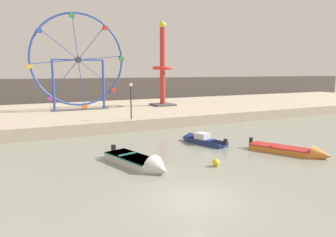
# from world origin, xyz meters

# --- Properties ---
(ground_plane) EXTENTS (240.00, 240.00, 0.00)m
(ground_plane) POSITION_xyz_m (0.00, 0.00, 0.00)
(ground_plane) COLOR gray
(quay_promenade) EXTENTS (110.00, 20.44, 1.09)m
(quay_promenade) POSITION_xyz_m (0.00, 25.91, 0.54)
(quay_promenade) COLOR #B7A88E
(quay_promenade) RESTS_ON ground_plane
(distant_town_skyline) EXTENTS (140.00, 3.00, 4.40)m
(distant_town_skyline) POSITION_xyz_m (0.00, 44.80, 2.20)
(distant_town_skyline) COLOR #564C47
(distant_town_skyline) RESTS_ON ground_plane
(motorboat_orange_hull) EXTENTS (3.40, 5.31, 1.20)m
(motorboat_orange_hull) POSITION_xyz_m (10.13, 3.30, 0.23)
(motorboat_orange_hull) COLOR orange
(motorboat_orange_hull) RESTS_ON ground_plane
(motorboat_pale_grey) EXTENTS (2.78, 5.37, 1.43)m
(motorboat_pale_grey) POSITION_xyz_m (-0.22, 5.27, 0.26)
(motorboat_pale_grey) COLOR silver
(motorboat_pale_grey) RESTS_ON ground_plane
(motorboat_navy_blue) EXTENTS (2.26, 4.46, 1.15)m
(motorboat_navy_blue) POSITION_xyz_m (6.20, 9.24, 0.26)
(motorboat_navy_blue) COLOR navy
(motorboat_navy_blue) RESTS_ON ground_plane
(ferris_wheel_blue_frame) EXTENTS (10.94, 1.20, 11.15)m
(ferris_wheel_blue_frame) POSITION_xyz_m (0.39, 26.22, 6.69)
(ferris_wheel_blue_frame) COLOR #334CA8
(ferris_wheel_blue_frame) RESTS_ON quay_promenade
(drop_tower_red_tower) EXTENTS (2.80, 2.80, 10.84)m
(drop_tower_red_tower) POSITION_xyz_m (11.15, 26.15, 5.59)
(drop_tower_red_tower) COLOR #BC332D
(drop_tower_red_tower) RESTS_ON quay_promenade
(promenade_lamp_near) EXTENTS (0.32, 0.32, 3.41)m
(promenade_lamp_near) POSITION_xyz_m (3.21, 16.52, 3.36)
(promenade_lamp_near) COLOR #2D2D33
(promenade_lamp_near) RESTS_ON quay_promenade
(mooring_buoy_orange) EXTENTS (0.44, 0.44, 0.44)m
(mooring_buoy_orange) POSITION_xyz_m (3.76, 3.52, 0.22)
(mooring_buoy_orange) COLOR yellow
(mooring_buoy_orange) RESTS_ON ground_plane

